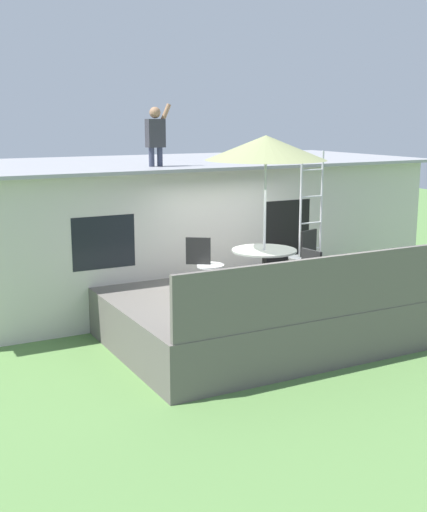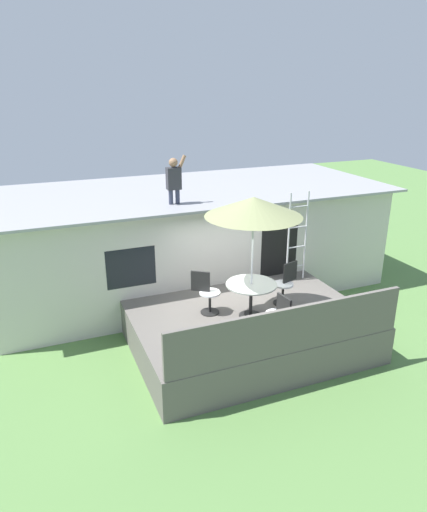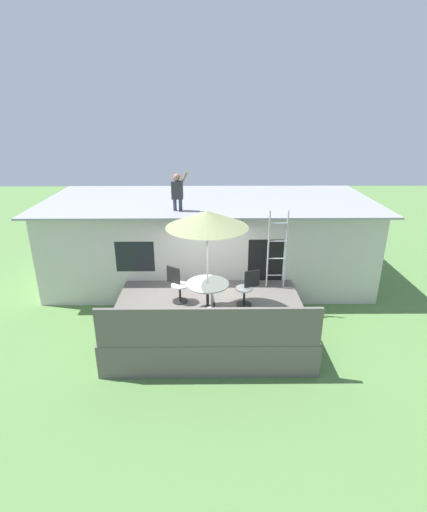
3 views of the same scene
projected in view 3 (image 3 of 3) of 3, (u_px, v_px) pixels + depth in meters
The scene contains 11 objects.
ground_plane at pixel (209, 334), 9.92m from camera, with size 40.00×40.00×0.00m, color #567F42.
house at pixel (209, 240), 12.77m from camera, with size 10.50×4.50×2.74m.
deck at pixel (209, 321), 9.77m from camera, with size 4.80×3.44×0.80m, color #605B56.
deck_railing at pixel (209, 327), 7.91m from camera, with size 4.70×0.08×0.90m, color #605B56.
patio_table at pixel (208, 289), 9.27m from camera, with size 1.04×1.04×0.74m.
patio_umbrella at pixel (207, 219), 8.62m from camera, with size 1.90×1.90×2.54m.
step_ladder at pixel (277, 250), 10.34m from camera, with size 0.52×0.04×2.20m.
person_figure at pixel (178, 189), 10.72m from camera, with size 0.47×0.20×1.11m.
patio_chair_left at pixel (178, 285), 9.79m from camera, with size 0.56×0.46×0.92m.
patio_chair_right at pixel (247, 288), 9.61m from camera, with size 0.61×0.44×0.92m.
patio_chair_near at pixel (212, 314), 8.41m from camera, with size 0.44×0.62×0.92m.
Camera 3 is at (0.03, -8.50, 5.50)m, focal length 26.83 mm.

